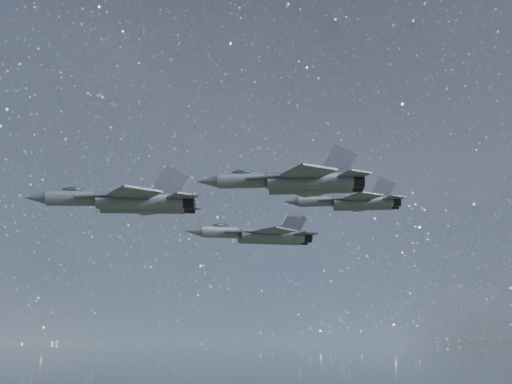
{
  "coord_description": "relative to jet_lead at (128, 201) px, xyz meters",
  "views": [
    {
      "loc": [
        -3.51,
        -67.56,
        134.14
      ],
      "look_at": [
        1.87,
        -0.48,
        151.27
      ],
      "focal_mm": 42.0,
      "sensor_mm": 36.0,
      "label": 1
    }
  ],
  "objects": [
    {
      "name": "jet_lead",
      "position": [
        0.0,
        0.0,
        0.0
      ],
      "size": [
        18.08,
        12.84,
        4.6
      ],
      "rotation": [
        0.0,
        0.0,
        -0.03
      ],
      "color": "#383D47"
    },
    {
      "name": "jet_left",
      "position": [
        15.36,
        18.96,
        0.06
      ],
      "size": [
        17.98,
        12.59,
        4.53
      ],
      "rotation": [
        0.0,
        0.0,
        0.11
      ],
      "color": "#383D47"
    },
    {
      "name": "jet_right",
      "position": [
        16.59,
        -5.84,
        0.82
      ],
      "size": [
        16.88,
        11.68,
        4.24
      ],
      "rotation": [
        0.0,
        0.0,
        -0.17
      ],
      "color": "#383D47"
    },
    {
      "name": "jet_slot",
      "position": [
        26.85,
        13.51,
        3.58
      ],
      "size": [
        15.77,
        10.9,
        3.96
      ],
      "rotation": [
        0.0,
        0.0,
        -0.17
      ],
      "color": "#383D47"
    }
  ]
}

